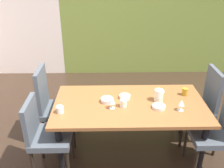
% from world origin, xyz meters
% --- Properties ---
extents(ground_plane, '(5.96, 5.35, 0.02)m').
position_xyz_m(ground_plane, '(0.00, 0.00, -0.01)').
color(ground_plane, '#322419').
extents(back_panel_interior, '(2.13, 0.10, 2.59)m').
position_xyz_m(back_panel_interior, '(-1.92, 2.63, 1.29)').
color(back_panel_interior, silver).
rests_on(back_panel_interior, ground_plane).
extents(garden_window_panel, '(3.83, 0.10, 2.59)m').
position_xyz_m(garden_window_panel, '(1.06, 2.63, 1.29)').
color(garden_window_panel, olive).
rests_on(garden_window_panel, ground_plane).
extents(dining_table, '(1.78, 0.94, 0.73)m').
position_xyz_m(dining_table, '(0.34, 0.04, 0.65)').
color(dining_table, '#945A30').
rests_on(dining_table, ground_plane).
extents(chair_left_near, '(0.44, 0.44, 0.93)m').
position_xyz_m(chair_left_near, '(-0.63, -0.24, 0.54)').
color(chair_left_near, '#4A525A').
rests_on(chair_left_near, ground_plane).
extents(chair_right_near, '(0.44, 0.44, 1.03)m').
position_xyz_m(chair_right_near, '(1.32, -0.24, 0.57)').
color(chair_right_near, '#4A525A').
rests_on(chair_right_near, ground_plane).
extents(chair_right_far, '(0.44, 0.44, 1.03)m').
position_xyz_m(chair_right_far, '(1.32, 0.32, 0.57)').
color(chair_right_far, '#4A525A').
rests_on(chair_right_far, ground_plane).
extents(chair_left_far, '(0.44, 0.44, 1.06)m').
position_xyz_m(chair_left_far, '(-0.64, 0.32, 0.58)').
color(chair_left_far, '#4A525A').
rests_on(chair_left_far, ground_plane).
extents(wine_glass_near_shelf, '(0.07, 0.07, 0.15)m').
position_xyz_m(wine_glass_near_shelf, '(0.13, -0.06, 0.84)').
color(wine_glass_near_shelf, silver).
rests_on(wine_glass_near_shelf, dining_table).
extents(wine_glass_corner, '(0.07, 0.07, 0.13)m').
position_xyz_m(wine_glass_corner, '(0.90, -0.12, 0.82)').
color(wine_glass_corner, silver).
rests_on(wine_glass_corner, dining_table).
extents(serving_bowl_near_window, '(0.15, 0.15, 0.04)m').
position_xyz_m(serving_bowl_near_window, '(0.66, -0.07, 0.75)').
color(serving_bowl_near_window, silver).
rests_on(serving_bowl_near_window, dining_table).
extents(serving_bowl_east, '(0.15, 0.15, 0.05)m').
position_xyz_m(serving_bowl_east, '(0.07, 0.08, 0.75)').
color(serving_bowl_east, white).
rests_on(serving_bowl_east, dining_table).
extents(serving_bowl_rear, '(0.13, 0.13, 0.04)m').
position_xyz_m(serving_bowl_rear, '(0.29, 0.16, 0.75)').
color(serving_bowl_rear, white).
rests_on(serving_bowl_rear, dining_table).
extents(cup_right, '(0.07, 0.07, 0.09)m').
position_xyz_m(cup_right, '(1.04, 0.23, 0.78)').
color(cup_right, '#AC8221').
rests_on(cup_right, dining_table).
extents(cup_north, '(0.08, 0.08, 0.08)m').
position_xyz_m(cup_north, '(-0.45, -0.14, 0.77)').
color(cup_north, white).
rests_on(cup_north, dining_table).
extents(cup_front, '(0.08, 0.08, 0.09)m').
position_xyz_m(cup_front, '(0.26, -0.03, 0.78)').
color(cup_front, silver).
rests_on(cup_front, dining_table).
extents(pitcher_center, '(0.12, 0.11, 0.15)m').
position_xyz_m(pitcher_center, '(0.69, 0.09, 0.81)').
color(pitcher_center, silver).
rests_on(pitcher_center, dining_table).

